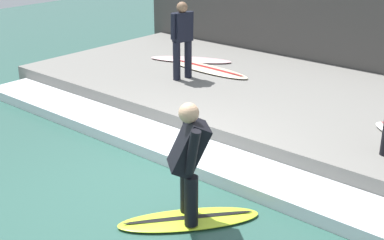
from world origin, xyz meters
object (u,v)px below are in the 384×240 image
(surfboard_riding, at_px, (189,219))
(surfboard_spare, at_px, (191,60))
(surfer_waiting_near, at_px, (182,36))
(surfer_riding, at_px, (189,157))
(surfboard_waiting_near, at_px, (208,69))

(surfboard_riding, xyz_separation_m, surfboard_spare, (4.45, 3.79, 0.39))
(surfer_waiting_near, distance_m, surfboard_spare, 1.54)
(surfer_riding, bearing_deg, surfer_waiting_near, 42.36)
(surfboard_waiting_near, distance_m, surfboard_spare, 0.83)
(surfer_waiting_near, bearing_deg, surfboard_spare, 33.58)
(surfer_waiting_near, xyz_separation_m, surfboard_waiting_near, (0.77, -0.03, -0.80))
(surfboard_riding, distance_m, surfboard_spare, 5.86)
(surfer_waiting_near, bearing_deg, surfboard_riding, -137.64)
(surfer_riding, xyz_separation_m, surfer_waiting_near, (3.36, 3.06, 0.36))
(surfer_riding, distance_m, surfboard_waiting_near, 5.14)
(surfboard_riding, bearing_deg, surfer_riding, -90.00)
(surfer_riding, height_order, surfer_waiting_near, surfer_waiting_near)
(surfboard_riding, xyz_separation_m, surfer_waiting_near, (3.36, 3.06, 1.19))
(surfboard_riding, relative_size, surfer_waiting_near, 1.09)
(surfer_riding, relative_size, surfboard_spare, 0.80)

